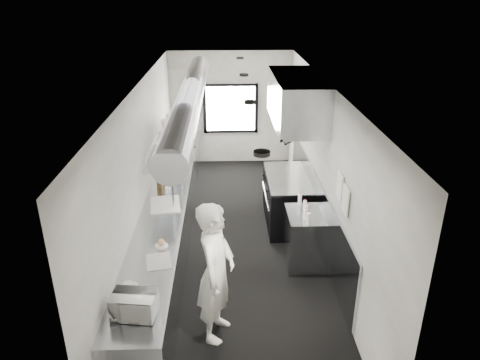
{
  "coord_description": "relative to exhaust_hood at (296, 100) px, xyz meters",
  "views": [
    {
      "loc": [
        -0.14,
        -6.93,
        4.21
      ],
      "look_at": [
        0.09,
        -0.2,
        1.28
      ],
      "focal_mm": 33.57,
      "sensor_mm": 36.0,
      "label": 1
    }
  ],
  "objects": [
    {
      "name": "squeeze_bottle_e",
      "position": [
        -0.03,
        -1.07,
        -1.39
      ],
      "size": [
        0.08,
        0.08,
        0.19
      ],
      "primitive_type": "cylinder",
      "rotation": [
        0.0,
        0.0,
        -0.27
      ],
      "color": "silver",
      "rests_on": "bottle_station"
    },
    {
      "name": "deli_tub_a",
      "position": [
        -2.41,
        -3.26,
        -1.44
      ],
      "size": [
        0.17,
        0.17,
        0.1
      ],
      "primitive_type": "cylinder",
      "rotation": [
        0.0,
        0.0,
        0.35
      ],
      "color": "silver",
      "rests_on": "prep_counter"
    },
    {
      "name": "wall_right",
      "position": [
        0.4,
        -0.7,
        -0.99
      ],
      "size": [
        0.02,
        8.0,
        2.8
      ],
      "primitive_type": "cube",
      "color": "silver",
      "rests_on": "floor"
    },
    {
      "name": "squeeze_bottle_d",
      "position": [
        0.02,
        -1.26,
        -1.41
      ],
      "size": [
        0.06,
        0.06,
        0.16
      ],
      "primitive_type": "cylinder",
      "rotation": [
        0.0,
        0.0,
        -0.2
      ],
      "color": "silver",
      "rests_on": "bottle_station"
    },
    {
      "name": "squeeze_bottle_b",
      "position": [
        -0.02,
        -1.58,
        -1.4
      ],
      "size": [
        0.07,
        0.07,
        0.17
      ],
      "primitive_type": "cylinder",
      "rotation": [
        0.0,
        0.0,
        -0.34
      ],
      "color": "silver",
      "rests_on": "bottle_station"
    },
    {
      "name": "plate_stack_a",
      "position": [
        -2.3,
        -0.54,
        -0.7
      ],
      "size": [
        0.25,
        0.25,
        0.25
      ],
      "primitive_type": "cylinder",
      "rotation": [
        0.0,
        0.0,
        0.19
      ],
      "color": "white",
      "rests_on": "pass_shelf"
    },
    {
      "name": "squeeze_bottle_a",
      "position": [
        -0.0,
        -1.73,
        -1.4
      ],
      "size": [
        0.08,
        0.08,
        0.19
      ],
      "primitive_type": "cylinder",
      "rotation": [
        0.0,
        0.0,
        -0.42
      ],
      "color": "silver",
      "rests_on": "bottle_station"
    },
    {
      "name": "plate_stack_d",
      "position": [
        -2.29,
        0.97,
        -0.66
      ],
      "size": [
        0.27,
        0.27,
        0.33
      ],
      "primitive_type": "cylinder",
      "rotation": [
        0.0,
        0.0,
        -0.3
      ],
      "color": "white",
      "rests_on": "pass_shelf"
    },
    {
      "name": "knife_block",
      "position": [
        -2.41,
        -0.25,
        -1.38
      ],
      "size": [
        0.12,
        0.21,
        0.21
      ],
      "primitive_type": "cube",
      "rotation": [
        0.0,
        0.0,
        -0.17
      ],
      "color": "brown",
      "rests_on": "prep_counter"
    },
    {
      "name": "cutting_board",
      "position": [
        -2.24,
        -1.01,
        -1.48
      ],
      "size": [
        0.56,
        0.69,
        0.02
      ],
      "primitive_type": "cube",
      "rotation": [
        0.0,
        0.0,
        0.14
      ],
      "color": "silver",
      "rests_on": "prep_counter"
    },
    {
      "name": "floor",
      "position": [
        -1.1,
        -0.7,
        -2.39
      ],
      "size": [
        3.0,
        8.0,
        0.01
      ],
      "primitive_type": "cube",
      "color": "black",
      "rests_on": "ground"
    },
    {
      "name": "newspaper",
      "position": [
        -2.13,
        -2.66,
        -1.49
      ],
      "size": [
        0.39,
        0.45,
        0.01
      ],
      "primitive_type": "cube",
      "rotation": [
        0.0,
        0.0,
        0.2
      ],
      "color": "silver",
      "rests_on": "prep_counter"
    },
    {
      "name": "wall_cladding",
      "position": [
        0.38,
        -0.4,
        -1.84
      ],
      "size": [
        0.03,
        5.5,
        1.1
      ],
      "primitive_type": "cube",
      "color": "#9BA3A9",
      "rests_on": "wall_right"
    },
    {
      "name": "pastry",
      "position": [
        -2.14,
        -2.29,
        -1.43
      ],
      "size": [
        0.1,
        0.1,
        0.1
      ],
      "primitive_type": "sphere",
      "color": "#DFA975",
      "rests_on": "small_plate"
    },
    {
      "name": "notice_sheet_a",
      "position": [
        0.37,
        -1.9,
        -0.79
      ],
      "size": [
        0.02,
        0.28,
        0.38
      ],
      "primitive_type": "cube",
      "color": "white",
      "rests_on": "wall_right"
    },
    {
      "name": "plate_stack_b",
      "position": [
        -2.29,
        -0.09,
        -0.65
      ],
      "size": [
        0.3,
        0.3,
        0.33
      ],
      "primitive_type": "cylinder",
      "rotation": [
        0.0,
        0.0,
        -0.16
      ],
      "color": "white",
      "rests_on": "pass_shelf"
    },
    {
      "name": "bottle_station",
      "position": [
        0.05,
        -1.4,
        -1.94
      ],
      "size": [
        0.65,
        0.8,
        0.9
      ],
      "primitive_type": "cube",
      "color": "#9BA3A9",
      "rests_on": "floor"
    },
    {
      "name": "range",
      "position": [
        -0.06,
        0.0,
        -1.92
      ],
      "size": [
        0.88,
        1.6,
        0.94
      ],
      "color": "black",
      "rests_on": "floor"
    },
    {
      "name": "wall_front",
      "position": [
        -1.1,
        -4.7,
        -0.99
      ],
      "size": [
        3.0,
        0.02,
        2.8
      ],
      "primitive_type": "cube",
      "color": "silver",
      "rests_on": "floor"
    },
    {
      "name": "hvac_duct",
      "position": [
        -1.8,
        -0.3,
        0.16
      ],
      "size": [
        0.4,
        6.4,
        0.4
      ],
      "primitive_type": "cylinder",
      "rotation": [
        1.57,
        0.0,
        0.0
      ],
      "color": "gray",
      "rests_on": "ceiling"
    },
    {
      "name": "squeeze_bottle_c",
      "position": [
        0.02,
        -1.41,
        -1.41
      ],
      "size": [
        0.07,
        0.07,
        0.16
      ],
      "primitive_type": "cylinder",
      "rotation": [
        0.0,
        0.0,
        0.3
      ],
      "color": "silver",
      "rests_on": "bottle_station"
    },
    {
      "name": "deli_tub_b",
      "position": [
        -2.35,
        -3.27,
        -1.45
      ],
      "size": [
        0.15,
        0.15,
        0.09
      ],
      "primitive_type": "cylinder",
      "rotation": [
        0.0,
        0.0,
        0.26
      ],
      "color": "silver",
      "rests_on": "prep_counter"
    },
    {
      "name": "wall_back",
      "position": [
        -1.1,
        3.3,
        -0.99
      ],
      "size": [
        3.0,
        0.02,
        2.8
      ],
      "primitive_type": "cube",
      "color": "silver",
      "rests_on": "floor"
    },
    {
      "name": "microwave",
      "position": [
        -2.25,
        -3.69,
        -1.36
      ],
      "size": [
        0.48,
        0.39,
        0.27
      ],
      "primitive_type": "imported",
      "rotation": [
        0.0,
        0.0,
        -0.13
      ],
      "color": "silver",
      "rests_on": "prep_counter"
    },
    {
      "name": "service_window",
      "position": [
        -1.1,
        3.26,
        -0.99
      ],
      "size": [
        1.36,
        0.05,
        1.25
      ],
      "color": "white",
      "rests_on": "wall_back"
    },
    {
      "name": "wall_left",
      "position": [
        -2.6,
        -0.7,
        -0.99
      ],
      "size": [
        0.02,
        8.0,
        2.8
      ],
      "primitive_type": "cube",
      "color": "silver",
      "rests_on": "floor"
    },
    {
      "name": "pass_shelf",
      "position": [
        -2.29,
        0.3,
        -0.86
      ],
      "size": [
        0.45,
        3.0,
        0.68
      ],
      "color": "#9BA3A9",
      "rests_on": "prep_counter"
    },
    {
      "name": "line_cook",
      "position": [
        -1.37,
        -2.99,
        -1.44
      ],
      "size": [
        0.61,
        0.78,
        1.89
      ],
      "primitive_type": "imported",
      "rotation": [
        0.0,
        0.0,
        1.32
      ],
      "color": "silver",
      "rests_on": "floor"
    },
    {
      "name": "prep_counter",
      "position": [
        -2.25,
        -1.2,
        -1.94
      ],
      "size": [
        0.7,
        6.0,
        0.9
      ],
      "primitive_type": "cube",
      "color": "#9BA3A9",
      "rests_on": "floor"
    },
    {
      "name": "plate_stack_c",
      "position": [
        -2.28,
        0.4,
        -0.63
      ],
      "size": [
        0.29,
        0.29,
        0.37
      ],
      "primitive_type": "cylinder",
      "rotation": [
        0.0,
        0.0,
        -0.09
      ],
      "color": "white",
      "rests_on": "pass_shelf"
    },
    {
      "name": "notice_sheet_b",
      "position": [
        0.37,
        -2.25,
        -0.84
      ],
      "size": [
        0.02,
        0.28,
        0.38
      ],
      "primitive_type": "cube",
      "color": "white",
      "rests_on": "wall_right"
    },
    {
      "name": "exhaust_hood",
      "position": [
        0.0,
        0.0,
        0.0
      ],
      "size": [
        0.81,
        2.2,
        0.88
      ],
      "color": "#9BA3A9",
      "rests_on": "ceiling"
    },
    {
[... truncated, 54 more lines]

